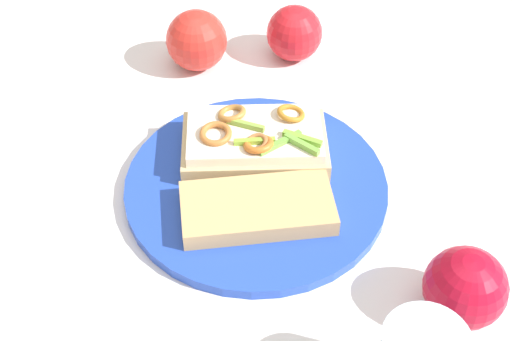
% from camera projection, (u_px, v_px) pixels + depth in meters
% --- Properties ---
extents(ground_plane, '(2.00, 2.00, 0.00)m').
position_uv_depth(ground_plane, '(256.00, 191.00, 0.84)').
color(ground_plane, silver).
rests_on(ground_plane, ground).
extents(plate, '(0.30, 0.30, 0.01)m').
position_uv_depth(plate, '(256.00, 187.00, 0.83)').
color(plate, blue).
rests_on(plate, ground_plane).
extents(sandwich, '(0.17, 0.20, 0.05)m').
position_uv_depth(sandwich, '(255.00, 142.00, 0.85)').
color(sandwich, tan).
rests_on(sandwich, plate).
extents(bread_slice_side, '(0.16, 0.18, 0.02)m').
position_uv_depth(bread_slice_side, '(257.00, 208.00, 0.79)').
color(bread_slice_side, tan).
rests_on(bread_slice_side, plate).
extents(apple_0, '(0.09, 0.09, 0.08)m').
position_uv_depth(apple_0, '(197.00, 40.00, 0.97)').
color(apple_0, red).
rests_on(apple_0, ground_plane).
extents(apple_1, '(0.11, 0.11, 0.08)m').
position_uv_depth(apple_1, '(294.00, 33.00, 0.99)').
color(apple_1, red).
rests_on(apple_1, ground_plane).
extents(apple_3, '(0.10, 0.10, 0.08)m').
position_uv_depth(apple_3, '(465.00, 288.00, 0.69)').
color(apple_3, '#AF0D23').
rests_on(apple_3, ground_plane).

